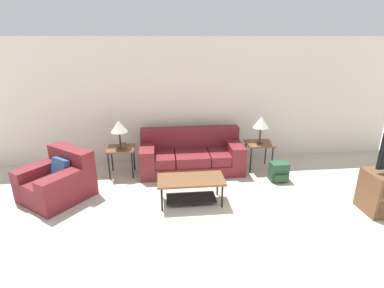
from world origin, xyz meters
The scene contains 10 objects.
wall_back centered at (0.00, 3.89, 1.30)m, with size 9.19×0.06×2.60m.
couch centered at (0.00, 3.26, 0.30)m, with size 2.04×0.91×0.82m.
armchair centered at (-2.35, 2.38, 0.29)m, with size 1.33×1.34×0.80m.
coffee_table centered at (-0.14, 1.97, 0.32)m, with size 1.08×0.53×0.43m.
side_table_left centered at (-1.38, 3.17, 0.50)m, with size 0.52×0.47×0.56m.
side_table_right centered at (1.38, 3.17, 0.50)m, with size 0.52×0.47×0.56m.
table_lamp_left centered at (-1.38, 3.17, 0.98)m, with size 0.32×0.32×0.54m.
table_lamp_right centered at (1.38, 3.17, 0.98)m, with size 0.32×0.32×0.54m.
backpack centered at (1.60, 2.59, 0.18)m, with size 0.33×0.31×0.36m.
picture_frame centered at (-1.31, 3.10, 0.63)m, with size 0.10×0.04×0.13m.
Camera 1 is at (-0.57, -2.35, 2.59)m, focal length 28.00 mm.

